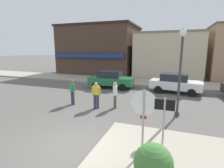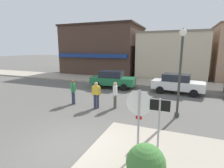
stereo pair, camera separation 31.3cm
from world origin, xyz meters
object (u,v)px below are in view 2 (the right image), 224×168
Objects in this scene: stop_sign at (139,114)px; one_way_sign at (159,123)px; lamp_post at (181,61)px; pedestrian_crossing_far at (73,91)px; parked_car_nearest at (113,79)px; pedestrian_kerb_side at (96,94)px; pedestrian_crossing_near at (115,94)px; parked_car_second at (178,83)px.

stop_sign reaches higher than one_way_sign.
lamp_post reaches higher than one_way_sign.
parked_car_nearest is at bearing 83.65° from pedestrian_crossing_far.
lamp_post is at bearing 3.78° from pedestrian_kerb_side.
pedestrian_crossing_far is (-2.81, -0.25, 0.00)m from pedestrian_crossing_near.
pedestrian_crossing_near is (-3.41, -5.33, 0.06)m from parked_car_second.
pedestrian_crossing_near is 1.00× the size of pedestrian_kerb_side.
parked_car_second is 6.33m from pedestrian_crossing_near.
pedestrian_crossing_far reaches higher than parked_car_second.
pedestrian_kerb_side is (-4.60, -0.30, -2.09)m from lamp_post.
pedestrian_crossing_far is at bearing -178.79° from lamp_post.
pedestrian_crossing_near is at bearing 5.06° from pedestrian_crossing_far.
lamp_post reaches higher than parked_car_nearest.
parked_car_second is at bearing 57.39° from pedestrian_crossing_near.
pedestrian_crossing_near is (-2.43, 4.34, -0.65)m from stop_sign.
pedestrian_crossing_near and pedestrian_crossing_far have the same top height.
stop_sign is 0.66m from one_way_sign.
pedestrian_crossing_far is (-6.35, -0.13, -2.09)m from lamp_post.
pedestrian_crossing_far is at bearing -174.94° from pedestrian_crossing_near.
pedestrian_crossing_near is 1.00× the size of pedestrian_crossing_far.
parked_car_second is at bearing 87.96° from one_way_sign.
pedestrian_crossing_near is (-3.54, 0.11, -2.09)m from lamp_post.
one_way_sign is 9.70m from parked_car_second.
lamp_post is 6.69m from pedestrian_crossing_far.
stop_sign reaches higher than pedestrian_crossing_far.
parked_car_nearest is at bearing 118.77° from one_way_sign.
pedestrian_crossing_far is at bearing -96.35° from parked_car_nearest.
lamp_post is (1.11, 4.23, 1.44)m from stop_sign.
one_way_sign reaches higher than pedestrian_crossing_near.
pedestrian_crossing_far is (-5.87, 4.11, -0.46)m from one_way_sign.
parked_car_second is 8.35m from pedestrian_crossing_far.
parked_car_nearest is (-5.26, 9.58, -0.52)m from one_way_sign.
stop_sign is at bearing -48.37° from pedestrian_kerb_side.
stop_sign is 1.43× the size of pedestrian_kerb_side.
one_way_sign is at bearing -43.70° from pedestrian_kerb_side.
pedestrian_crossing_far and pedestrian_kerb_side have the same top height.
stop_sign is 6.68m from pedestrian_crossing_far.
stop_sign is 4.60m from lamp_post.
lamp_post is 5.85m from parked_car_second.
one_way_sign is 1.30× the size of pedestrian_crossing_near.
stop_sign is 1.10× the size of one_way_sign.
pedestrian_crossing_near is 2.82m from pedestrian_crossing_far.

